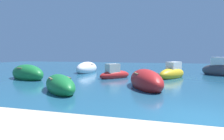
% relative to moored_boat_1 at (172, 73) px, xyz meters
% --- Properties ---
extents(ground, '(80.00, 80.00, 0.00)m').
position_rel_moored_boat_1_xyz_m(ground, '(1.01, -11.90, -0.41)').
color(ground, '#1E5170').
extents(moored_boat_1, '(2.90, 4.22, 1.67)m').
position_rel_moored_boat_1_xyz_m(moored_boat_1, '(0.00, 0.00, 0.00)').
color(moored_boat_1, gold).
rests_on(moored_boat_1, ground).
extents(moored_boat_2, '(3.82, 3.94, 1.24)m').
position_rel_moored_boat_1_xyz_m(moored_boat_2, '(-6.18, -8.65, -0.07)').
color(moored_boat_2, '#197233').
rests_on(moored_boat_2, ground).
extents(moored_boat_3, '(4.54, 4.40, 2.13)m').
position_rel_moored_boat_1_xyz_m(moored_boat_3, '(4.80, 3.26, 0.10)').
color(moored_boat_3, '#3F3F47').
rests_on(moored_boat_3, ground).
extents(moored_boat_4, '(3.35, 4.87, 1.51)m').
position_rel_moored_boat_1_xyz_m(moored_boat_4, '(-1.61, -6.00, 0.00)').
color(moored_boat_4, '#B21E1E').
rests_on(moored_boat_4, ground).
extents(moored_boat_5, '(1.79, 4.48, 1.55)m').
position_rel_moored_boat_1_xyz_m(moored_boat_5, '(-9.38, 2.65, 0.02)').
color(moored_boat_5, white).
rests_on(moored_boat_5, ground).
extents(moored_boat_6, '(4.66, 3.48, 1.59)m').
position_rel_moored_boat_1_xyz_m(moored_boat_6, '(-11.78, -4.41, 0.03)').
color(moored_boat_6, '#197233').
rests_on(moored_boat_6, ground).
extents(moored_boat_9, '(2.64, 3.15, 1.45)m').
position_rel_moored_boat_1_xyz_m(moored_boat_9, '(-4.86, -1.78, -0.06)').
color(moored_boat_9, '#B21E1E').
rests_on(moored_boat_9, ground).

